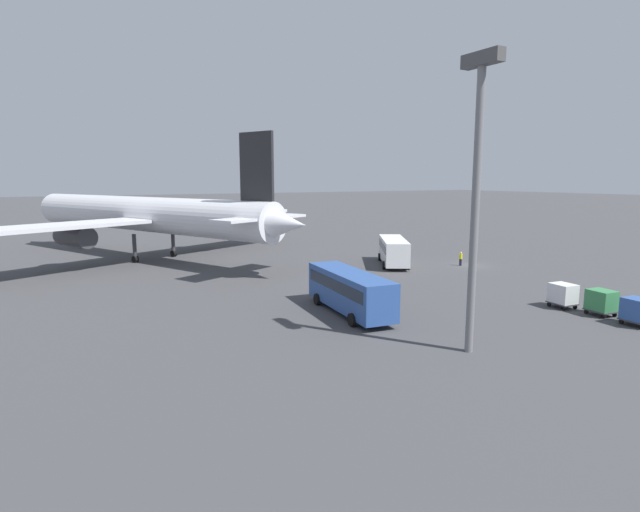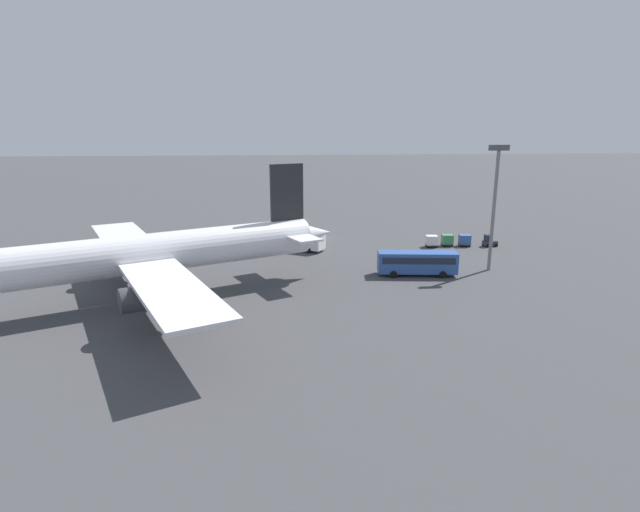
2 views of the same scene
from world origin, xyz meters
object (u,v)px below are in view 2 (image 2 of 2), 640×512
object	(u,v)px
shuttle_bus_far	(417,261)
cargo_cart_green	(447,240)
cargo_cart_blue	(465,240)
cargo_cart_white	(431,240)
airplane	(128,257)
worker_person	(318,235)
baggage_tug	(489,241)
shuttle_bus_near	(295,238)

from	to	relation	value
shuttle_bus_far	cargo_cart_green	world-z (taller)	shuttle_bus_far
cargo_cart_blue	cargo_cart_white	xyz separation A→B (m)	(6.07, 0.09, 0.00)
shuttle_bus_far	airplane	bearing A→B (deg)	20.59
shuttle_bus_far	cargo_cart_blue	bearing A→B (deg)	-121.87
worker_person	cargo_cart_green	size ratio (longest dim) A/B	0.80
airplane	cargo_cart_white	bearing A→B (deg)	-174.61
baggage_tug	cargo_cart_white	xyz separation A→B (m)	(10.38, -0.46, 0.25)
shuttle_bus_far	cargo_cart_white	bearing A→B (deg)	-107.05
cargo_cart_white	shuttle_bus_far	bearing A→B (deg)	65.85
cargo_cart_blue	cargo_cart_green	distance (m)	3.06
shuttle_bus_far	baggage_tug	xyz separation A→B (m)	(-17.84, -16.18, -1.08)
cargo_cart_green	airplane	bearing A→B (deg)	28.69
cargo_cart_blue	shuttle_bus_far	bearing A→B (deg)	51.03
airplane	shuttle_bus_near	xyz separation A→B (m)	(-20.58, -26.17, -3.96)
shuttle_bus_far	baggage_tug	size ratio (longest dim) A/B	4.45
cargo_cart_green	shuttle_bus_near	bearing A→B (deg)	-0.25
shuttle_bus_near	cargo_cart_green	bearing A→B (deg)	-148.83
airplane	cargo_cart_blue	distance (m)	56.95
airplane	shuttle_bus_near	world-z (taller)	airplane
airplane	shuttle_bus_near	size ratio (longest dim) A/B	5.07
shuttle_bus_near	airplane	bearing A→B (deg)	83.23
shuttle_bus_near	baggage_tug	bearing A→B (deg)	-150.38
shuttle_bus_near	worker_person	world-z (taller)	shuttle_bus_near
worker_person	shuttle_bus_near	bearing A→B (deg)	56.56
shuttle_bus_near	worker_person	bearing A→B (deg)	-92.02
airplane	baggage_tug	size ratio (longest dim) A/B	20.56
airplane	baggage_tug	distance (m)	60.61
cargo_cart_blue	airplane	bearing A→B (deg)	26.85
shuttle_bus_far	cargo_cart_green	distance (m)	20.11
worker_person	cargo_cart_blue	distance (m)	26.52
shuttle_bus_far	cargo_cart_blue	size ratio (longest dim) A/B	5.24
worker_person	cargo_cart_blue	xyz separation A→B (m)	(-25.43, 7.53, 0.32)
shuttle_bus_near	cargo_cart_blue	xyz separation A→B (m)	(-30.05, 0.53, -0.79)
baggage_tug	cargo_cart_white	bearing A→B (deg)	-9.97
shuttle_bus_near	cargo_cart_green	world-z (taller)	shuttle_bus_near
shuttle_bus_near	shuttle_bus_far	distance (m)	23.89
cargo_cart_blue	worker_person	bearing A→B (deg)	-16.50
baggage_tug	cargo_cart_white	distance (m)	10.40
cargo_cart_blue	cargo_cart_white	bearing A→B (deg)	0.81
airplane	shuttle_bus_far	size ratio (longest dim) A/B	4.62
airplane	cargo_cart_blue	size ratio (longest dim) A/B	24.19
cargo_cart_white	airplane	bearing A→B (deg)	29.82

